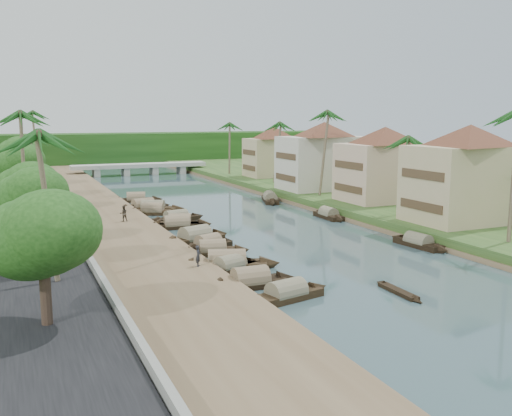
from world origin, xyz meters
name	(u,v)px	position (x,y,z in m)	size (l,w,h in m)	color
ground	(299,244)	(0.00, 0.00, 0.00)	(220.00, 220.00, 0.00)	#384F54
left_bank	(99,218)	(-16.00, 20.00, 0.40)	(10.00, 180.00, 0.80)	brown
right_bank	(352,199)	(19.00, 20.00, 0.60)	(16.00, 180.00, 1.20)	#26451B
road	(21,221)	(-24.50, 20.00, 0.70)	(8.00, 180.00, 1.40)	black
retaining_wall	(61,212)	(-20.20, 20.00, 1.35)	(0.40, 180.00, 1.10)	slate
treeline	(116,149)	(0.00, 100.00, 4.00)	(120.00, 14.00, 8.00)	#163B10
bridge	(140,167)	(0.00, 72.00, 1.72)	(28.00, 4.00, 2.40)	#A7A69C
building_near	(468,173)	(18.99, -2.00, 6.38)	(14.85, 14.85, 10.20)	tan
building_mid	(384,163)	(19.99, 14.00, 6.13)	(14.11, 14.11, 9.70)	tan
building_far	(324,155)	(18.99, 28.00, 6.38)	(15.59, 15.59, 10.20)	beige
building_distant	(274,151)	(19.99, 48.00, 5.88)	(12.62, 12.62, 9.20)	tan
sampan_0	(286,294)	(-8.78, -14.95, 0.41)	(7.64, 3.18, 2.01)	black
sampan_1	(250,282)	(-9.84, -11.25, 0.42)	(7.47, 2.04, 2.22)	black
sampan_2	(227,264)	(-9.60, -5.78, 0.42)	(9.09, 4.50, 2.35)	black
sampan_3	(230,267)	(-9.69, -6.78, 0.41)	(6.89, 3.83, 1.90)	black
sampan_4	(212,250)	(-9.16, -0.95, 0.41)	(7.09, 2.94, 2.00)	black
sampan_5	(208,245)	(-8.79, 1.25, 0.41)	(6.49, 3.75, 2.06)	black
sampan_6	(195,238)	(-9.00, 4.65, 0.42)	(8.47, 4.38, 2.44)	black
sampan_7	(177,225)	(-8.75, 12.12, 0.41)	(8.13, 2.69, 2.13)	black
sampan_8	(180,224)	(-8.28, 12.61, 0.42)	(7.47, 3.97, 2.26)	black
sampan_9	(176,218)	(-7.70, 16.19, 0.41)	(7.78, 3.20, 1.97)	black
sampan_10	(153,211)	(-9.05, 22.20, 0.41)	(7.74, 4.85, 2.16)	black
sampan_11	(143,207)	(-9.37, 26.23, 0.42)	(8.14, 3.23, 2.28)	black
sampan_12	(153,208)	(-8.38, 24.91, 0.41)	(8.36, 5.21, 2.06)	black
sampan_13	(136,199)	(-8.79, 33.50, 0.41)	(7.90, 3.23, 2.13)	black
sampan_14	(418,243)	(9.77, -5.73, 0.40)	(2.06, 7.58, 1.86)	black
sampan_15	(329,215)	(9.88, 10.99, 0.41)	(1.79, 7.13, 1.94)	black
sampan_16	(270,199)	(9.08, 26.10, 0.41)	(4.41, 9.02, 2.19)	black
canoe_0	(398,292)	(-0.92, -16.70, 0.10)	(0.86, 5.40, 0.71)	black
canoe_1	(190,248)	(-10.34, 1.98, 0.10)	(4.95, 0.99, 0.80)	black
canoe_2	(156,221)	(-10.03, 16.76, 0.10)	(5.54, 2.71, 0.81)	black
palm_1	(408,140)	(16.00, 4.35, 9.62)	(3.20, 3.20, 10.17)	#73664C
palm_2	(323,114)	(15.00, 21.70, 12.53)	(3.20, 3.20, 13.17)	#73664C
palm_3	(276,125)	(16.00, 38.92, 10.85)	(3.20, 3.20, 11.42)	#73664C
palm_4	(47,137)	(-23.00, -9.04, 10.91)	(3.20, 3.20, 11.29)	#73664C
palm_5	(20,116)	(-24.00, 14.01, 12.27)	(3.20, 3.20, 12.70)	#73664C
palm_6	(36,137)	(-22.00, 29.26, 9.67)	(3.20, 3.20, 10.00)	#73664C
palm_7	(229,125)	(14.00, 55.52, 10.61)	(3.20, 3.20, 11.19)	#73664C
palm_8	(35,114)	(-20.50, 60.77, 12.68)	(3.20, 3.20, 13.13)	#73664C
tree_0	(42,236)	(-24.00, -17.20, 6.13)	(5.21, 5.21, 6.94)	#4D392C
tree_1	(31,197)	(-24.00, -4.61, 6.54)	(4.48, 4.48, 7.08)	#4D392C
tree_2	(27,187)	(-24.00, 4.35, 6.21)	(4.67, 4.67, 6.81)	#4D392C
tree_3	(21,163)	(-24.00, 23.59, 6.93)	(4.59, 4.59, 7.52)	#4D392C
tree_4	(19,155)	(-24.00, 36.54, 6.96)	(5.30, 5.30, 7.83)	#4D392C
tree_5	(17,151)	(-24.00, 52.28, 6.69)	(5.06, 5.06, 7.45)	#4D392C
tree_6	(345,151)	(24.00, 29.84, 6.72)	(4.14, 4.14, 7.35)	#4D392C
person_near	(198,256)	(-12.40, -7.00, 1.62)	(0.60, 0.39, 1.63)	black
person_far	(124,214)	(-14.10, 14.44, 1.68)	(0.85, 0.66, 1.76)	#3A3328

